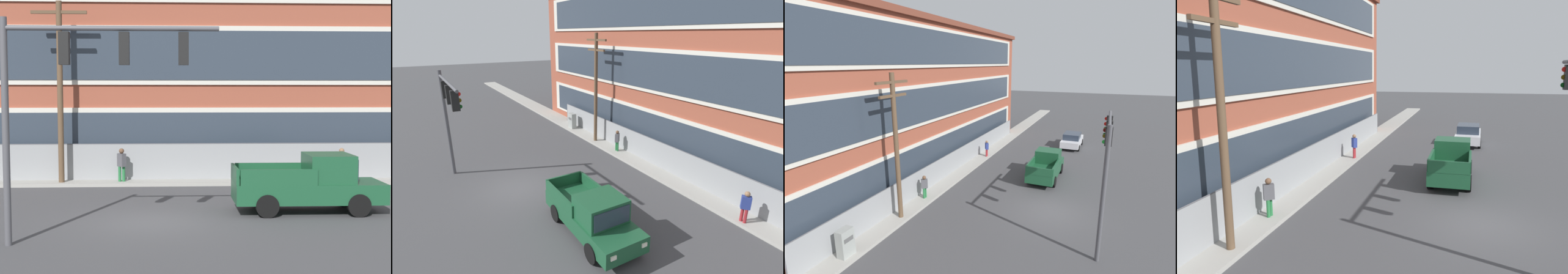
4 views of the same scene
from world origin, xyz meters
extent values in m
plane|color=#424244|center=(0.00, 0.00, 0.00)|extent=(160.00, 160.00, 0.00)
cube|color=#9E9B93|center=(0.00, 8.25, 0.08)|extent=(80.00, 1.82, 0.16)
cube|color=brown|center=(2.79, 14.15, 5.81)|extent=(36.42, 9.97, 11.62)
cube|color=beige|center=(2.79, 9.10, 2.13)|extent=(33.51, 0.10, 2.79)
cube|color=#2D3844|center=(2.79, 9.04, 2.13)|extent=(32.05, 0.06, 2.32)
cube|color=beige|center=(2.79, 9.10, 6.00)|extent=(33.51, 0.10, 2.79)
cube|color=#2D3844|center=(2.79, 9.04, 6.00)|extent=(32.05, 0.06, 2.32)
cube|color=gray|center=(4.13, 8.57, 0.92)|extent=(29.46, 0.04, 1.83)
cylinder|color=#4C4C51|center=(4.13, 8.57, 1.83)|extent=(29.46, 0.05, 0.05)
cylinder|color=#4C4C51|center=(-3.94, -2.79, 3.17)|extent=(0.20, 0.20, 6.34)
cylinder|color=#4C4C51|center=(-0.98, -2.79, 6.04)|extent=(5.91, 0.14, 0.14)
cube|color=black|center=(-2.29, -2.79, 5.49)|extent=(0.28, 0.32, 0.90)
cylinder|color=#4B0807|center=(-2.29, -2.61, 5.77)|extent=(0.04, 0.18, 0.18)
cylinder|color=#503E08|center=(-2.29, -2.61, 5.49)|extent=(0.04, 0.18, 0.18)
cylinder|color=green|center=(-2.29, -2.61, 5.21)|extent=(0.04, 0.18, 0.18)
cube|color=black|center=(-0.65, -2.79, 5.49)|extent=(0.28, 0.32, 0.90)
cylinder|color=red|center=(-0.65, -2.61, 5.77)|extent=(0.04, 0.18, 0.18)
cylinder|color=#503E08|center=(-0.65, -2.61, 5.49)|extent=(0.04, 0.18, 0.18)
cylinder|color=#0A4011|center=(-0.65, -2.61, 5.21)|extent=(0.04, 0.18, 0.18)
cube|color=black|center=(0.99, -2.79, 5.49)|extent=(0.28, 0.32, 0.90)
cylinder|color=red|center=(0.99, -2.61, 5.77)|extent=(0.04, 0.18, 0.18)
cylinder|color=#503E08|center=(0.99, -2.61, 5.49)|extent=(0.04, 0.18, 0.18)
cylinder|color=#0A4011|center=(0.99, -2.61, 5.21)|extent=(0.04, 0.18, 0.18)
cube|color=#194C2D|center=(5.53, 1.41, 0.75)|extent=(5.30, 2.02, 0.70)
cube|color=#194C2D|center=(6.27, 1.40, 1.59)|extent=(1.60, 1.84, 0.98)
cube|color=#283342|center=(7.08, 1.39, 1.59)|extent=(0.07, 1.63, 0.74)
cube|color=#194C2D|center=(4.35, 2.35, 1.38)|extent=(2.64, 0.14, 0.56)
cube|color=#194C2D|center=(4.33, 0.48, 1.38)|extent=(2.64, 0.14, 0.56)
cube|color=#194C2D|center=(2.93, 1.42, 1.38)|extent=(0.11, 1.90, 0.56)
cylinder|color=black|center=(7.12, 2.30, 0.40)|extent=(0.80, 0.27, 0.80)
cylinder|color=black|center=(7.11, 0.48, 0.40)|extent=(0.80, 0.27, 0.80)
cylinder|color=black|center=(3.95, 2.33, 0.40)|extent=(0.80, 0.27, 0.80)
cylinder|color=black|center=(3.94, 0.51, 0.40)|extent=(0.80, 0.27, 0.80)
cube|color=white|center=(8.20, 2.08, 0.85)|extent=(0.06, 0.24, 0.16)
cube|color=white|center=(8.19, 0.69, 0.85)|extent=(0.06, 0.24, 0.16)
cylinder|color=brown|center=(-4.29, 7.82, 4.16)|extent=(0.26, 0.26, 8.33)
cube|color=brown|center=(-4.29, 7.82, 7.83)|extent=(2.49, 0.14, 0.14)
cube|color=brown|center=(-4.29, 7.82, 7.13)|extent=(2.12, 0.14, 0.14)
cylinder|color=#236B38|center=(-1.66, 7.96, 0.42)|extent=(0.14, 0.14, 0.85)
cylinder|color=#236B38|center=(-1.48, 7.96, 0.42)|extent=(0.14, 0.14, 0.85)
cube|color=#4C4C51|center=(-1.57, 7.96, 1.15)|extent=(0.44, 0.46, 0.60)
sphere|color=brown|center=(-1.57, 7.96, 1.57)|extent=(0.24, 0.24, 0.24)
cylinder|color=maroon|center=(8.50, 7.61, 0.42)|extent=(0.14, 0.14, 0.85)
cylinder|color=maroon|center=(8.68, 7.61, 0.42)|extent=(0.14, 0.14, 0.85)
cube|color=navy|center=(8.59, 7.61, 1.15)|extent=(0.46, 0.44, 0.60)
sphere|color=#8C6647|center=(8.59, 7.61, 1.57)|extent=(0.24, 0.24, 0.24)
camera|label=1|loc=(0.52, -19.53, 4.32)|focal=55.00mm
camera|label=2|loc=(15.17, -4.53, 8.25)|focal=28.00mm
camera|label=3|loc=(-17.28, -2.64, 8.80)|focal=28.00mm
camera|label=4|loc=(-14.15, 0.68, 5.81)|focal=35.00mm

